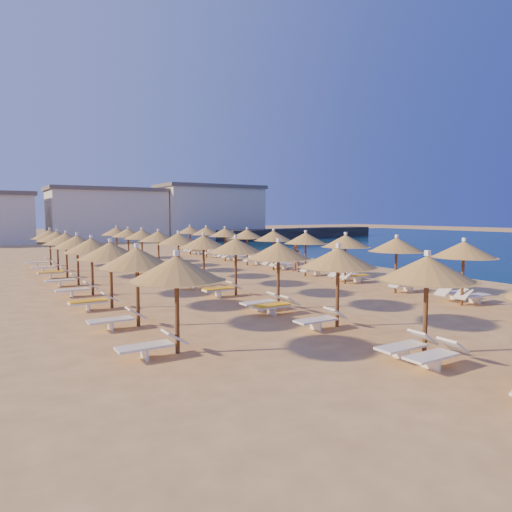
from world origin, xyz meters
TOP-DOWN VIEW (x-y plane):
  - ground at (0.00, 0.00)m, footprint 220.00×220.00m
  - jetty at (29.43, 39.13)m, footprint 30.25×8.78m
  - hotel_blocks at (2.16, 46.41)m, footprint 47.57×10.73m
  - parasol_row_east at (2.65, 3.31)m, footprint 2.62×37.02m
  - parasol_row_west at (-4.00, 3.31)m, footprint 2.62×37.02m
  - parasol_row_inland at (-9.58, 5.03)m, footprint 2.62×26.70m
  - loungers at (-2.46, 3.55)m, footprint 15.43×35.86m
  - beachgoer_a at (3.44, 1.63)m, footprint 0.66×0.80m
  - beachgoer_b at (3.40, 5.30)m, footprint 0.71×0.91m

SIDE VIEW (x-z plane):
  - ground at x=0.00m, z-range 0.00..0.00m
  - loungers at x=-2.46m, z-range 0.01..0.67m
  - jetty at x=29.43m, z-range 0.00..1.50m
  - beachgoer_b at x=3.40m, z-range 0.00..1.82m
  - beachgoer_a at x=3.44m, z-range 0.00..1.88m
  - parasol_row_inland at x=-9.58m, z-range 0.85..3.60m
  - parasol_row_east at x=2.65m, z-range 0.85..3.60m
  - parasol_row_west at x=-4.00m, z-range 0.85..3.60m
  - hotel_blocks at x=2.16m, z-range -0.35..7.75m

